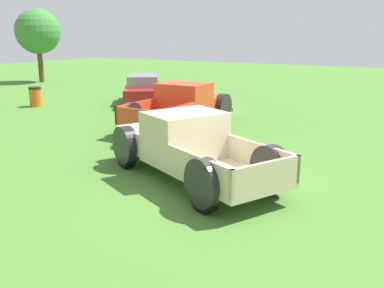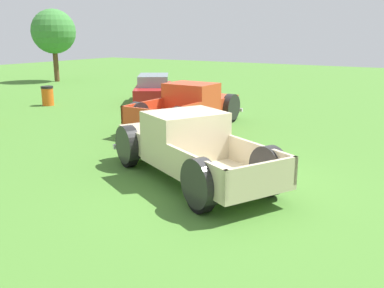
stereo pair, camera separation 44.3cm
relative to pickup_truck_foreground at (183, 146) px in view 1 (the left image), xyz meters
name	(u,v)px [view 1 (the left image)]	position (x,y,z in m)	size (l,w,h in m)	color
ground_plane	(221,190)	(-0.43, -1.27, -0.78)	(80.00, 80.00, 0.00)	#477A2D
pickup_truck_foreground	(183,146)	(0.00, 0.00, 0.00)	(4.02, 5.60, 1.63)	#C6B793
pickup_truck_behind_left	(185,106)	(5.18, 3.04, 0.01)	(5.41, 2.15, 1.65)	#D14723
sedan_distant_a	(143,89)	(8.89, 7.71, -0.03)	(4.49, 3.85, 1.42)	#B21E1E
trash_can	(35,97)	(5.46, 11.63, -0.30)	(0.59, 0.59, 0.95)	orange
oak_tree_east	(38,32)	(13.14, 19.89, 2.78)	(3.15, 3.15, 5.15)	brown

